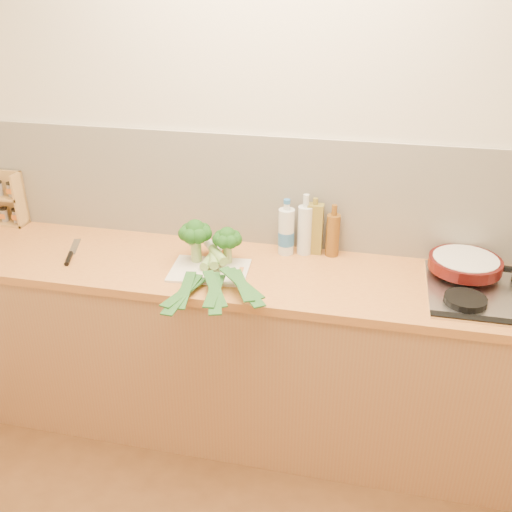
{
  "coord_description": "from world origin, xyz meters",
  "views": [
    {
      "loc": [
        0.48,
        -1.03,
        2.1
      ],
      "look_at": [
        0.0,
        1.1,
        1.02
      ],
      "focal_mm": 40.0,
      "sensor_mm": 36.0,
      "label": 1
    }
  ],
  "objects_px": {
    "chefs_knife": "(70,255)",
    "skillet": "(466,263)",
    "spice_rack": "(3,201)",
    "gas_hob": "(500,293)",
    "chopping_board": "(210,270)"
  },
  "relations": [
    {
      "from": "gas_hob",
      "to": "skillet",
      "type": "distance_m",
      "value": 0.2
    },
    {
      "from": "gas_hob",
      "to": "spice_rack",
      "type": "distance_m",
      "value": 2.48
    },
    {
      "from": "spice_rack",
      "to": "skillet",
      "type": "bearing_deg",
      "value": -2.58
    },
    {
      "from": "chopping_board",
      "to": "spice_rack",
      "type": "height_order",
      "value": "spice_rack"
    },
    {
      "from": "skillet",
      "to": "spice_rack",
      "type": "relative_size",
      "value": 1.6
    },
    {
      "from": "gas_hob",
      "to": "spice_rack",
      "type": "xyz_separation_m",
      "value": [
        -2.47,
        0.25,
        0.11
      ]
    },
    {
      "from": "chopping_board",
      "to": "skillet",
      "type": "relative_size",
      "value": 0.75
    },
    {
      "from": "skillet",
      "to": "gas_hob",
      "type": "bearing_deg",
      "value": -43.55
    },
    {
      "from": "chefs_knife",
      "to": "skillet",
      "type": "relative_size",
      "value": 0.64
    },
    {
      "from": "skillet",
      "to": "spice_rack",
      "type": "distance_m",
      "value": 2.34
    },
    {
      "from": "chopping_board",
      "to": "chefs_knife",
      "type": "bearing_deg",
      "value": 175.61
    },
    {
      "from": "skillet",
      "to": "chefs_knife",
      "type": "bearing_deg",
      "value": -169.39
    },
    {
      "from": "gas_hob",
      "to": "spice_rack",
      "type": "relative_size",
      "value": 2.02
    },
    {
      "from": "skillet",
      "to": "spice_rack",
      "type": "height_order",
      "value": "spice_rack"
    },
    {
      "from": "gas_hob",
      "to": "spice_rack",
      "type": "bearing_deg",
      "value": 174.28
    }
  ]
}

